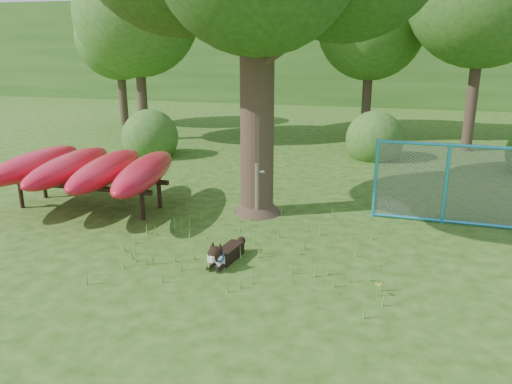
# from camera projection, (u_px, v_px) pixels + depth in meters

# --- Properties ---
(ground) EXTENTS (80.00, 80.00, 0.00)m
(ground) POSITION_uv_depth(u_px,v_px,m) (225.00, 271.00, 8.05)
(ground) COLOR #22470E
(ground) RESTS_ON ground
(wooden_post) EXTENTS (0.32, 0.11, 1.17)m
(wooden_post) POSITION_uv_depth(u_px,v_px,m) (257.00, 189.00, 10.35)
(wooden_post) COLOR brown
(wooden_post) RESTS_ON ground
(kayak_rack) EXTENTS (3.93, 3.50, 1.19)m
(kayak_rack) POSITION_uv_depth(u_px,v_px,m) (88.00, 168.00, 10.86)
(kayak_rack) COLOR black
(kayak_rack) RESTS_ON ground
(husky_dog) EXTENTS (0.41, 1.07, 0.48)m
(husky_dog) POSITION_uv_depth(u_px,v_px,m) (225.00, 254.00, 8.29)
(husky_dog) COLOR black
(husky_dog) RESTS_ON ground
(fence_section) EXTENTS (2.83, 0.20, 2.75)m
(fence_section) POSITION_uv_depth(u_px,v_px,m) (446.00, 184.00, 9.95)
(fence_section) COLOR #2A9CC7
(fence_section) RESTS_ON ground
(wildflower_clump) EXTENTS (0.09, 0.09, 0.21)m
(wildflower_clump) POSITION_uv_depth(u_px,v_px,m) (378.00, 286.00, 7.20)
(wildflower_clump) COLOR #5A9832
(wildflower_clump) RESTS_ON ground
(bg_tree_a) EXTENTS (4.40, 4.40, 6.70)m
(bg_tree_a) POSITION_uv_depth(u_px,v_px,m) (137.00, 14.00, 17.61)
(bg_tree_a) COLOR #37281E
(bg_tree_a) RESTS_ON ground
(bg_tree_c) EXTENTS (4.00, 4.00, 6.12)m
(bg_tree_c) POSITION_uv_depth(u_px,v_px,m) (371.00, 26.00, 18.53)
(bg_tree_c) COLOR #37281E
(bg_tree_c) RESTS_ON ground
(bg_tree_f) EXTENTS (3.60, 3.60, 5.55)m
(bg_tree_f) POSITION_uv_depth(u_px,v_px,m) (118.00, 37.00, 21.21)
(bg_tree_f) COLOR #37281E
(bg_tree_f) RESTS_ON ground
(shrub_left) EXTENTS (1.80, 1.80, 1.80)m
(shrub_left) POSITION_uv_depth(u_px,v_px,m) (151.00, 156.00, 16.22)
(shrub_left) COLOR #2D5C1D
(shrub_left) RESTS_ON ground
(shrub_mid) EXTENTS (1.80, 1.80, 1.80)m
(shrub_mid) POSITION_uv_depth(u_px,v_px,m) (373.00, 158.00, 15.89)
(shrub_mid) COLOR #2D5C1D
(shrub_mid) RESTS_ON ground
(wooded_hillside) EXTENTS (80.00, 12.00, 6.00)m
(wooded_hillside) POSITION_uv_depth(u_px,v_px,m) (357.00, 51.00, 33.09)
(wooded_hillside) COLOR #2D5C1D
(wooded_hillside) RESTS_ON ground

